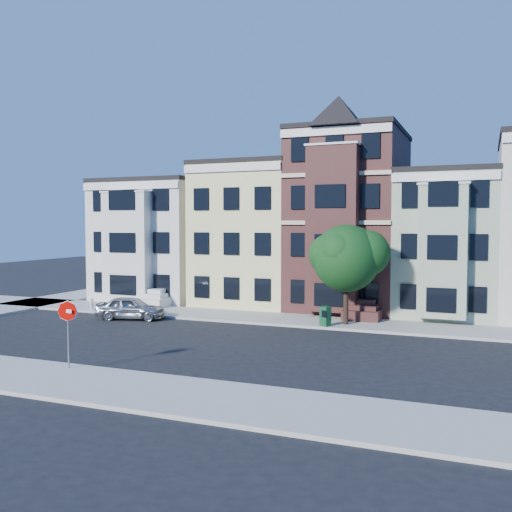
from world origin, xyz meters
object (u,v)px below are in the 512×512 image
at_px(fire_hydrant, 92,305).
at_px(stop_sign, 68,330).
at_px(parked_car, 131,308).
at_px(newspaper_box, 325,316).
at_px(street_tree, 346,263).

xyz_separation_m(fire_hydrant, stop_sign, (9.09, -13.01, 1.21)).
xyz_separation_m(parked_car, newspaper_box, (12.02, 1.42, -0.01)).
distance_m(newspaper_box, fire_hydrant, 16.16).
height_order(street_tree, parked_car, street_tree).
height_order(parked_car, newspaper_box, parked_car).
bearing_deg(stop_sign, newspaper_box, 66.69).
distance_m(street_tree, fire_hydrant, 17.43).
distance_m(parked_car, stop_sign, 12.59).
bearing_deg(fire_hydrant, street_tree, 3.16).
bearing_deg(stop_sign, parked_car, 118.53).
relative_size(parked_car, fire_hydrant, 6.60).
xyz_separation_m(street_tree, fire_hydrant, (-17.10, -0.94, -3.22)).
relative_size(fire_hydrant, stop_sign, 0.21).
height_order(street_tree, stop_sign, street_tree).
bearing_deg(parked_car, newspaper_box, -98.59).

